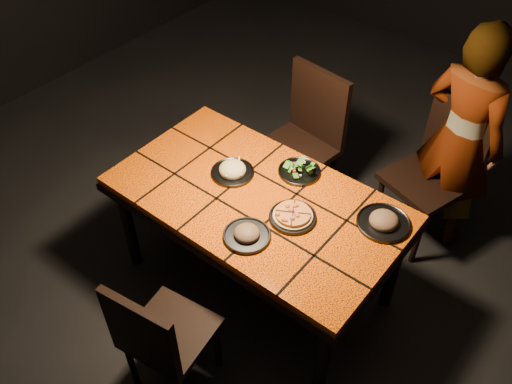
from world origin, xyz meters
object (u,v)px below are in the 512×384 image
Objects in this scene: plate_pasta at (232,171)px; plate_pizza at (293,216)px; diner at (460,140)px; dining_table at (257,206)px; chair_near at (159,336)px; chair_far_left at (306,134)px; chair_far_right at (439,165)px.

plate_pizza is at bearing -8.43° from plate_pasta.
plate_pizza is (-0.42, -1.15, -0.00)m from diner.
dining_table is 0.87m from chair_near.
chair_near is 3.52× the size of plate_pasta.
chair_far_left reaches higher than dining_table.
chair_far_left is at bearing -144.67° from chair_far_right.
chair_far_right is 1.16m from plate_pizza.
chair_far_left reaches higher than plate_pasta.
chair_far_left is at bearing 120.11° from plate_pizza.
chair_far_right is at bearing 57.02° from diner.
plate_pasta is (-0.89, -1.08, 0.00)m from diner.
chair_far_left reaches higher than chair_far_right.
diner reaches higher than chair_near.
chair_far_right is 1.33m from plate_pasta.
diner is (0.06, 0.06, 0.20)m from chair_far_right.
chair_near is 0.90m from plate_pizza.
plate_pasta reaches higher than plate_pizza.
dining_table is 0.25m from plate_pasta.
chair_near reaches higher than plate_pasta.
chair_far_right is 0.65× the size of diner.
plate_pasta is at bearing -82.74° from chair_far_left.
chair_far_right is at bearing 71.95° from plate_pizza.
plate_pizza is at bearing -2.49° from dining_table.
chair_near is at bearing -71.78° from plate_pasta.
chair_far_left is at bearing -88.06° from chair_near.
chair_far_left is (-0.30, 1.66, 0.08)m from chair_near.
plate_pizza is (0.47, -0.82, 0.18)m from chair_far_left.
chair_near is at bearing 85.63° from diner.
chair_near is 2.00m from chair_far_right.
dining_table is at bearing 177.51° from plate_pizza.
plate_pizza is (0.17, 0.84, 0.27)m from chair_near.
chair_far_right reaches higher than chair_near.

